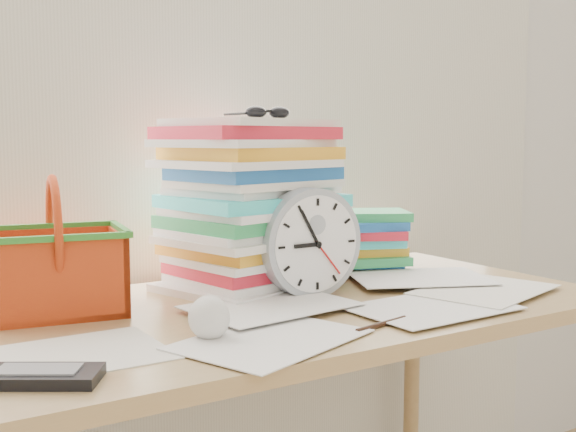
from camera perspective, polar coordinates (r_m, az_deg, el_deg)
curtain at (r=1.78m, az=-7.66°, el=13.05°), size 2.40×0.01×2.50m
desk at (r=1.49m, az=-1.08°, el=-9.81°), size 1.40×0.70×0.75m
paper_stack at (r=1.62m, az=-2.99°, el=0.95°), size 0.43×0.38×0.38m
clock at (r=1.52m, az=1.78°, el=-2.12°), size 0.23×0.05×0.23m
sunglasses at (r=1.58m, az=-1.62°, el=8.18°), size 0.13×0.11×0.03m
book_stack at (r=1.83m, az=5.56°, el=-1.97°), size 0.31×0.28×0.15m
basket at (r=1.44m, az=-17.97°, el=-2.30°), size 0.29×0.24×0.26m
crumpled_ball at (r=1.22m, az=-6.29°, el=-7.94°), size 0.07×0.07×0.07m
pen at (r=1.31m, az=7.42°, el=-8.47°), size 0.13×0.04×0.01m
calculator at (r=1.07m, az=-19.10°, el=-11.88°), size 0.18×0.16×0.02m
scattered_papers at (r=1.47m, az=-1.09°, el=-6.78°), size 1.26×0.42×0.02m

